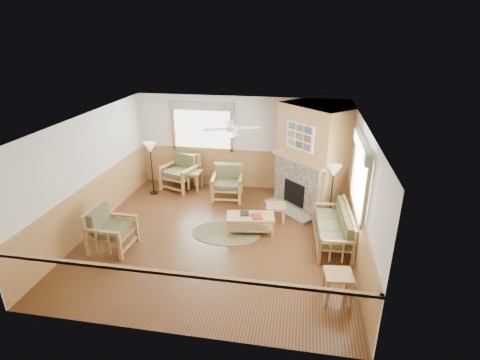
% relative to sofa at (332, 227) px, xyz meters
% --- Properties ---
extents(floor, '(6.00, 6.00, 0.01)m').
position_rel_sofa_xyz_m(floor, '(-2.55, -0.17, -0.41)').
color(floor, '#543017').
rests_on(floor, ground).
extents(ceiling, '(6.00, 6.00, 0.01)m').
position_rel_sofa_xyz_m(ceiling, '(-2.55, -0.17, 2.29)').
color(ceiling, white).
rests_on(ceiling, floor).
extents(wall_back, '(6.00, 0.02, 2.70)m').
position_rel_sofa_xyz_m(wall_back, '(-2.55, 2.83, 0.94)').
color(wall_back, white).
rests_on(wall_back, floor).
extents(wall_front, '(6.00, 0.02, 2.70)m').
position_rel_sofa_xyz_m(wall_front, '(-2.55, -3.17, 0.94)').
color(wall_front, white).
rests_on(wall_front, floor).
extents(wall_left, '(0.02, 6.00, 2.70)m').
position_rel_sofa_xyz_m(wall_left, '(-5.55, -0.17, 0.94)').
color(wall_left, white).
rests_on(wall_left, floor).
extents(wall_right, '(0.02, 6.00, 2.70)m').
position_rel_sofa_xyz_m(wall_right, '(0.45, -0.17, 0.94)').
color(wall_right, white).
rests_on(wall_right, floor).
extents(wainscot, '(6.00, 6.00, 1.10)m').
position_rel_sofa_xyz_m(wainscot, '(-2.55, -0.17, 0.14)').
color(wainscot, '#AA7E45').
rests_on(wainscot, floor).
extents(fireplace, '(3.11, 3.11, 2.70)m').
position_rel_sofa_xyz_m(fireplace, '(-0.50, 1.88, 0.94)').
color(fireplace, '#AA7E45').
rests_on(fireplace, floor).
extents(window_back, '(1.90, 0.16, 1.50)m').
position_rel_sofa_xyz_m(window_back, '(-3.65, 2.79, 2.12)').
color(window_back, white).
rests_on(window_back, wall_back).
extents(window_right, '(0.16, 1.90, 1.50)m').
position_rel_sofa_xyz_m(window_right, '(0.41, -0.37, 2.12)').
color(window_right, white).
rests_on(window_right, wall_right).
extents(ceiling_fan, '(1.59, 1.59, 0.36)m').
position_rel_sofa_xyz_m(ceiling_fan, '(-2.25, 0.13, 2.25)').
color(ceiling_fan, white).
rests_on(ceiling_fan, ceiling).
extents(sofa, '(1.81, 0.83, 0.81)m').
position_rel_sofa_xyz_m(sofa, '(0.00, 0.00, 0.00)').
color(sofa, tan).
rests_on(sofa, floor).
extents(armchair_back_left, '(1.15, 1.15, 1.01)m').
position_rel_sofa_xyz_m(armchair_back_left, '(-4.28, 2.38, 0.10)').
color(armchair_back_left, tan).
rests_on(armchair_back_left, floor).
extents(armchair_back_right, '(0.89, 0.89, 0.92)m').
position_rel_sofa_xyz_m(armchair_back_right, '(-2.75, 1.91, 0.05)').
color(armchair_back_right, tan).
rests_on(armchair_back_right, floor).
extents(armchair_left, '(0.85, 0.85, 0.92)m').
position_rel_sofa_xyz_m(armchair_left, '(-4.67, -1.02, 0.05)').
color(armchair_left, tan).
rests_on(armchair_left, floor).
extents(coffee_table, '(1.17, 0.71, 0.44)m').
position_rel_sofa_xyz_m(coffee_table, '(-1.84, 0.15, -0.19)').
color(coffee_table, tan).
rests_on(coffee_table, floor).
extents(end_table_chairs, '(0.55, 0.53, 0.58)m').
position_rel_sofa_xyz_m(end_table_chairs, '(-3.88, 2.34, -0.12)').
color(end_table_chairs, tan).
rests_on(end_table_chairs, floor).
extents(end_table_sofa, '(0.53, 0.51, 0.54)m').
position_rel_sofa_xyz_m(end_table_sofa, '(0.00, -1.89, -0.14)').
color(end_table_sofa, tan).
rests_on(end_table_sofa, floor).
extents(footstool, '(0.51, 0.51, 0.41)m').
position_rel_sofa_xyz_m(footstool, '(-1.31, 0.86, -0.20)').
color(footstool, tan).
rests_on(footstool, floor).
extents(braided_rug, '(2.07, 2.07, 0.01)m').
position_rel_sofa_xyz_m(braided_rug, '(-2.39, 0.00, -0.40)').
color(braided_rug, brown).
rests_on(braided_rug, floor).
extents(floor_lamp_left, '(0.36, 0.36, 1.53)m').
position_rel_sofa_xyz_m(floor_lamp_left, '(-4.92, 1.88, 0.36)').
color(floor_lamp_left, black).
rests_on(floor_lamp_left, floor).
extents(floor_lamp_right, '(0.43, 0.43, 1.52)m').
position_rel_sofa_xyz_m(floor_lamp_right, '(0.00, 0.94, 0.35)').
color(floor_lamp_right, black).
rests_on(floor_lamp_right, floor).
extents(book_red, '(0.31, 0.36, 0.03)m').
position_rel_sofa_xyz_m(book_red, '(-1.69, 0.10, 0.06)').
color(book_red, maroon).
rests_on(book_red, coffee_table).
extents(book_dark, '(0.24, 0.30, 0.03)m').
position_rel_sofa_xyz_m(book_dark, '(-1.99, 0.22, 0.06)').
color(book_dark, black).
rests_on(book_dark, coffee_table).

